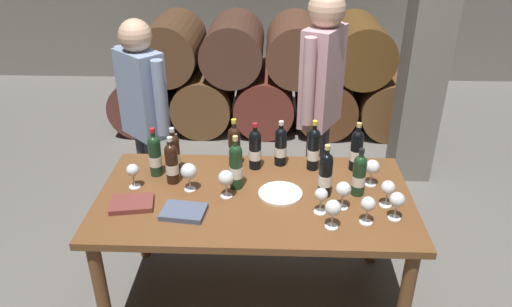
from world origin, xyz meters
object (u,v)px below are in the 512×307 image
(wine_bottle_4, at_px, (174,153))
(serving_plate, at_px, (280,194))
(wine_bottle_9, at_px, (281,146))
(wine_glass_9, at_px, (226,179))
(wine_glass_4, at_px, (333,209))
(wine_bottle_1, at_px, (234,146))
(wine_glass_2, at_px, (133,171))
(wine_bottle_5, at_px, (172,163))
(wine_bottle_6, at_px, (359,175))
(tasting_notebook, at_px, (184,212))
(leather_ledger, at_px, (132,204))
(wine_glass_3, at_px, (189,172))
(wine_bottle_3, at_px, (155,155))
(wine_glass_1, at_px, (368,205))
(wine_glass_8, at_px, (388,188))
(dining_table, at_px, (255,209))
(sommelier_presenting, at_px, (321,97))
(wine_bottle_7, at_px, (236,166))
(wine_glass_7, at_px, (397,201))
(wine_glass_5, at_px, (343,190))
(taster_seated_left, at_px, (144,113))
(wine_glass_6, at_px, (372,168))
(wine_bottle_2, at_px, (325,174))
(wine_bottle_10, at_px, (356,150))
(wine_glass_0, at_px, (321,196))

(wine_bottle_4, relative_size, serving_plate, 1.15)
(wine_bottle_9, height_order, wine_glass_9, wine_bottle_9)
(wine_glass_4, bearing_deg, wine_bottle_1, 131.09)
(wine_bottle_1, xyz_separation_m, wine_glass_2, (-0.54, -0.27, -0.03))
(wine_bottle_5, relative_size, wine_glass_9, 1.78)
(wine_bottle_6, relative_size, tasting_notebook, 1.25)
(wine_bottle_5, xyz_separation_m, leather_ledger, (-0.17, -0.25, -0.11))
(wine_glass_3, xyz_separation_m, wine_glass_4, (0.75, -0.31, -0.01))
(wine_bottle_3, relative_size, tasting_notebook, 1.34)
(wine_glass_1, height_order, wine_glass_8, same)
(wine_bottle_3, relative_size, wine_glass_3, 1.81)
(wine_glass_1, xyz_separation_m, leather_ledger, (-1.20, 0.10, -0.09))
(dining_table, height_order, sommelier_presenting, sommelier_presenting)
(wine_bottle_7, distance_m, wine_glass_7, 0.86)
(wine_glass_7, height_order, wine_glass_8, wine_glass_7)
(dining_table, distance_m, wine_glass_2, 0.70)
(wine_bottle_7, height_order, wine_glass_8, wine_bottle_7)
(wine_glass_3, bearing_deg, wine_glass_7, -12.17)
(wine_bottle_1, xyz_separation_m, wine_glass_9, (-0.02, -0.34, -0.02))
(wine_bottle_6, distance_m, wine_glass_5, 0.17)
(wine_glass_2, relative_size, taster_seated_left, 0.09)
(wine_glass_6, xyz_separation_m, serving_plate, (-0.51, -0.12, -0.10))
(wine_bottle_1, relative_size, wine_bottle_5, 1.07)
(wine_bottle_2, xyz_separation_m, wine_bottle_10, (0.21, 0.29, -0.00))
(dining_table, height_order, wine_glass_9, wine_glass_9)
(wine_bottle_1, distance_m, tasting_notebook, 0.57)
(wine_glass_5, bearing_deg, wine_bottle_5, 166.29)
(wine_glass_8, distance_m, taster_seated_left, 1.66)
(wine_glass_4, xyz_separation_m, wine_glass_7, (0.32, 0.08, -0.00))
(wine_glass_0, relative_size, wine_glass_7, 0.94)
(wine_bottle_4, relative_size, wine_glass_8, 1.87)
(wine_bottle_5, distance_m, wine_glass_5, 0.95)
(wine_glass_6, height_order, serving_plate, wine_glass_6)
(wine_glass_6, xyz_separation_m, wine_glass_8, (0.04, -0.21, -0.01))
(wine_bottle_4, xyz_separation_m, wine_bottle_9, (0.62, 0.10, 0.00))
(wine_bottle_6, xyz_separation_m, wine_bottle_7, (-0.66, 0.04, 0.02))
(wine_glass_1, xyz_separation_m, serving_plate, (-0.42, 0.24, -0.10))
(wine_bottle_6, distance_m, leather_ledger, 1.21)
(wine_bottle_10, distance_m, wine_glass_8, 0.40)
(wine_bottle_7, distance_m, wine_glass_4, 0.61)
(wine_glass_2, relative_size, wine_glass_5, 0.94)
(tasting_notebook, bearing_deg, wine_glass_1, 4.51)
(wine_bottle_3, distance_m, wine_glass_0, 0.98)
(serving_plate, distance_m, taster_seated_left, 1.16)
(wine_bottle_4, xyz_separation_m, wine_glass_9, (0.33, -0.27, -0.01))
(wine_bottle_7, height_order, wine_glass_7, wine_bottle_7)
(wine_bottle_10, xyz_separation_m, wine_glass_1, (-0.02, -0.54, -0.02))
(wine_bottle_2, height_order, leather_ledger, wine_bottle_2)
(wine_glass_9, xyz_separation_m, tasting_notebook, (-0.20, -0.17, -0.10))
(wine_bottle_7, xyz_separation_m, wine_glass_3, (-0.25, -0.04, -0.02))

